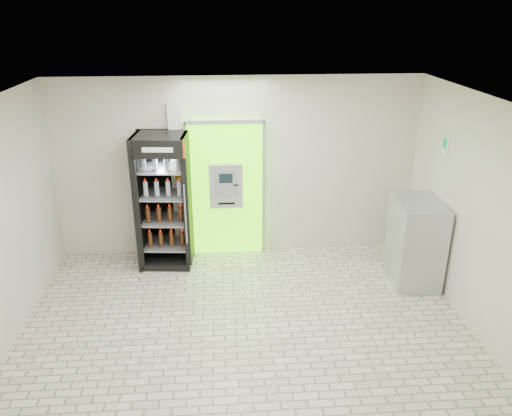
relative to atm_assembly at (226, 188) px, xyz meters
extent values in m
plane|color=beige|center=(0.20, -2.41, -1.17)|extent=(6.00, 6.00, 0.00)
plane|color=silver|center=(0.20, 0.09, 0.33)|extent=(6.00, 0.00, 6.00)
plane|color=silver|center=(0.20, -4.91, 0.33)|extent=(6.00, 0.00, 6.00)
plane|color=silver|center=(3.20, -2.41, 0.33)|extent=(0.00, 5.00, 5.00)
plane|color=white|center=(0.20, -2.41, 1.83)|extent=(6.00, 6.00, 0.00)
cube|color=#5EFB05|center=(0.00, 0.02, -0.02)|extent=(1.20, 0.12, 2.30)
cube|color=gray|center=(0.00, -0.05, 1.13)|extent=(1.28, 0.04, 0.06)
cube|color=gray|center=(-0.63, -0.05, -0.02)|extent=(0.04, 0.04, 2.30)
cube|color=gray|center=(0.63, -0.05, -0.02)|extent=(0.04, 0.04, 2.30)
cube|color=black|center=(0.10, -0.04, -0.67)|extent=(0.62, 0.01, 0.67)
cube|color=black|center=(-0.34, -0.04, 0.81)|extent=(0.22, 0.01, 0.18)
cube|color=#A8AAAF|center=(0.00, -0.09, 0.08)|extent=(0.55, 0.12, 0.75)
cube|color=black|center=(0.00, -0.16, 0.23)|extent=(0.22, 0.01, 0.16)
cube|color=gray|center=(0.00, -0.16, -0.05)|extent=(0.16, 0.01, 0.12)
cube|color=black|center=(0.16, -0.16, 0.11)|extent=(0.09, 0.01, 0.02)
cube|color=black|center=(0.00, -0.16, -0.21)|extent=(0.28, 0.01, 0.03)
cube|color=silver|center=(-0.78, 0.04, 0.13)|extent=(0.22, 0.10, 2.60)
cube|color=#193FB2|center=(-0.78, -0.02, 0.48)|extent=(0.09, 0.01, 0.06)
cube|color=red|center=(-0.78, -0.02, 0.35)|extent=(0.09, 0.01, 0.06)
cube|color=yellow|center=(-0.78, -0.02, 0.22)|extent=(0.09, 0.01, 0.06)
cube|color=orange|center=(-0.78, -0.02, 0.09)|extent=(0.09, 0.01, 0.06)
cube|color=red|center=(-0.78, -0.02, -0.04)|extent=(0.09, 0.01, 0.06)
cube|color=black|center=(-1.00, -0.29, -0.08)|extent=(0.88, 0.81, 2.18)
cube|color=black|center=(-1.00, 0.05, -0.08)|extent=(0.82, 0.12, 2.18)
cube|color=red|center=(-1.00, -0.66, 0.87)|extent=(0.80, 0.07, 0.26)
cube|color=white|center=(-1.00, -0.67, 0.87)|extent=(0.46, 0.04, 0.08)
cube|color=black|center=(-1.00, -0.29, -1.12)|extent=(0.88, 0.81, 0.11)
cylinder|color=gray|center=(-0.65, -0.69, -0.17)|extent=(0.03, 0.03, 0.98)
cube|color=gray|center=(-1.00, -0.29, -0.84)|extent=(0.74, 0.69, 0.02)
cube|color=gray|center=(-1.00, -0.29, -0.41)|extent=(0.74, 0.69, 0.02)
cube|color=gray|center=(-1.00, -0.29, 0.03)|extent=(0.74, 0.69, 0.02)
cube|color=gray|center=(-1.00, -0.29, 0.47)|extent=(0.74, 0.69, 0.02)
cube|color=#A8AAAF|center=(2.86, -1.18, -0.52)|extent=(0.74, 1.03, 1.31)
cube|color=gray|center=(2.53, -1.18, -0.45)|extent=(0.09, 0.96, 0.01)
cube|color=white|center=(3.19, -1.01, 0.95)|extent=(0.02, 0.22, 0.26)
cube|color=#0C843F|center=(3.18, -1.01, 0.98)|extent=(0.00, 0.14, 0.14)
camera|label=1|loc=(-0.09, -7.84, 2.85)|focal=35.00mm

